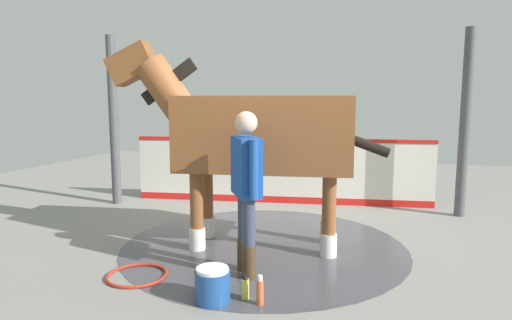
{
  "coord_description": "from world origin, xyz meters",
  "views": [
    {
      "loc": [
        -5.38,
        -1.32,
        1.85
      ],
      "look_at": [
        -0.71,
        0.17,
        1.16
      ],
      "focal_mm": 30.81,
      "sensor_mm": 36.0,
      "label": 1
    }
  ],
  "objects_px": {
    "handler": "(246,182)",
    "bottle_shampoo": "(245,288)",
    "bottle_spray": "(260,291)",
    "hose_coil": "(137,275)",
    "wash_bucket": "(213,285)",
    "horse": "(254,134)"
  },
  "relations": [
    {
      "from": "wash_bucket",
      "to": "bottle_shampoo",
      "type": "relative_size",
      "value": 1.4
    },
    {
      "from": "bottle_spray",
      "to": "hose_coil",
      "type": "height_order",
      "value": "bottle_spray"
    },
    {
      "from": "hose_coil",
      "to": "handler",
      "type": "bearing_deg",
      "value": -68.66
    },
    {
      "from": "handler",
      "to": "bottle_shampoo",
      "type": "bearing_deg",
      "value": -105.3
    },
    {
      "from": "wash_bucket",
      "to": "bottle_shampoo",
      "type": "height_order",
      "value": "wash_bucket"
    },
    {
      "from": "wash_bucket",
      "to": "handler",
      "type": "bearing_deg",
      "value": -7.3
    },
    {
      "from": "horse",
      "to": "hose_coil",
      "type": "height_order",
      "value": "horse"
    },
    {
      "from": "horse",
      "to": "hose_coil",
      "type": "xyz_separation_m",
      "value": [
        -1.32,
        0.87,
        -1.4
      ]
    },
    {
      "from": "horse",
      "to": "wash_bucket",
      "type": "xyz_separation_m",
      "value": [
        -1.59,
        -0.12,
        -1.26
      ]
    },
    {
      "from": "handler",
      "to": "bottle_shampoo",
      "type": "height_order",
      "value": "handler"
    },
    {
      "from": "wash_bucket",
      "to": "hose_coil",
      "type": "bearing_deg",
      "value": 74.2
    },
    {
      "from": "bottle_spray",
      "to": "handler",
      "type": "bearing_deg",
      "value": 28.75
    },
    {
      "from": "handler",
      "to": "wash_bucket",
      "type": "bearing_deg",
      "value": -130.2
    },
    {
      "from": "wash_bucket",
      "to": "bottle_shampoo",
      "type": "xyz_separation_m",
      "value": [
        0.15,
        -0.26,
        -0.05
      ]
    },
    {
      "from": "wash_bucket",
      "to": "hose_coil",
      "type": "relative_size",
      "value": 0.51
    },
    {
      "from": "horse",
      "to": "handler",
      "type": "bearing_deg",
      "value": 93.67
    },
    {
      "from": "bottle_shampoo",
      "to": "hose_coil",
      "type": "distance_m",
      "value": 1.26
    },
    {
      "from": "handler",
      "to": "hose_coil",
      "type": "distance_m",
      "value": 1.51
    },
    {
      "from": "bottle_shampoo",
      "to": "bottle_spray",
      "type": "distance_m",
      "value": 0.18
    },
    {
      "from": "horse",
      "to": "handler",
      "type": "relative_size",
      "value": 2.02
    },
    {
      "from": "horse",
      "to": "hose_coil",
      "type": "relative_size",
      "value": 5.47
    },
    {
      "from": "horse",
      "to": "bottle_shampoo",
      "type": "distance_m",
      "value": 1.99
    }
  ]
}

